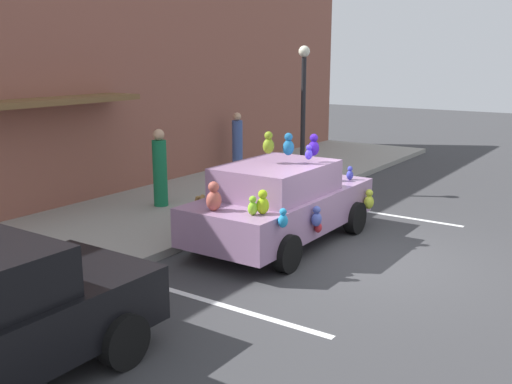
{
  "coord_description": "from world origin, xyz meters",
  "views": [
    {
      "loc": [
        -9.02,
        -3.77,
        3.45
      ],
      "look_at": [
        0.03,
        2.39,
        0.9
      ],
      "focal_mm": 40.93,
      "sensor_mm": 36.0,
      "label": 1
    }
  ],
  "objects_px": {
    "pedestrian_walking_past": "(237,142)",
    "plush_covered_car": "(281,202)",
    "pedestrian_near_shopfront": "(160,170)",
    "teddy_bear_on_sidewalk": "(200,211)",
    "street_lamp_post": "(303,101)"
  },
  "relations": [
    {
      "from": "pedestrian_walking_past",
      "to": "plush_covered_car",
      "type": "bearing_deg",
      "value": -137.07
    },
    {
      "from": "street_lamp_post",
      "to": "pedestrian_near_shopfront",
      "type": "distance_m",
      "value": 4.05
    },
    {
      "from": "plush_covered_car",
      "to": "pedestrian_near_shopfront",
      "type": "relative_size",
      "value": 2.41
    },
    {
      "from": "teddy_bear_on_sidewalk",
      "to": "pedestrian_walking_past",
      "type": "height_order",
      "value": "pedestrian_walking_past"
    },
    {
      "from": "plush_covered_car",
      "to": "pedestrian_near_shopfront",
      "type": "height_order",
      "value": "plush_covered_car"
    },
    {
      "from": "teddy_bear_on_sidewalk",
      "to": "street_lamp_post",
      "type": "height_order",
      "value": "street_lamp_post"
    },
    {
      "from": "street_lamp_post",
      "to": "pedestrian_near_shopfront",
      "type": "relative_size",
      "value": 2.05
    },
    {
      "from": "plush_covered_car",
      "to": "teddy_bear_on_sidewalk",
      "type": "bearing_deg",
      "value": 100.27
    },
    {
      "from": "teddy_bear_on_sidewalk",
      "to": "pedestrian_walking_past",
      "type": "distance_m",
      "value": 6.09
    },
    {
      "from": "pedestrian_near_shopfront",
      "to": "pedestrian_walking_past",
      "type": "relative_size",
      "value": 1.03
    },
    {
      "from": "teddy_bear_on_sidewalk",
      "to": "pedestrian_near_shopfront",
      "type": "height_order",
      "value": "pedestrian_near_shopfront"
    },
    {
      "from": "plush_covered_car",
      "to": "pedestrian_walking_past",
      "type": "height_order",
      "value": "plush_covered_car"
    },
    {
      "from": "street_lamp_post",
      "to": "pedestrian_walking_past",
      "type": "relative_size",
      "value": 2.11
    },
    {
      "from": "street_lamp_post",
      "to": "pedestrian_walking_past",
      "type": "bearing_deg",
      "value": 67.46
    },
    {
      "from": "street_lamp_post",
      "to": "plush_covered_car",
      "type": "bearing_deg",
      "value": -155.57
    }
  ]
}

